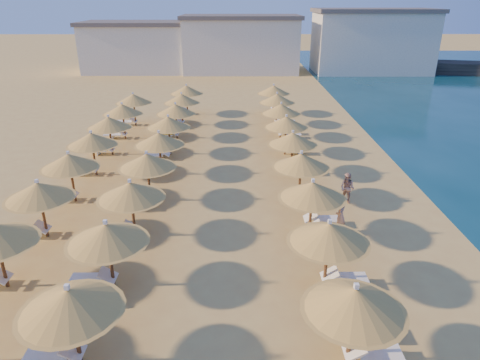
{
  "coord_description": "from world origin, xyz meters",
  "views": [
    {
      "loc": [
        0.27,
        -14.99,
        9.44
      ],
      "look_at": [
        0.36,
        4.0,
        1.3
      ],
      "focal_mm": 32.0,
      "sensor_mm": 36.0,
      "label": 1
    }
  ],
  "objects_px": {
    "beachgoer_b": "(347,188)",
    "beachgoer_a": "(341,216)",
    "parasol_row_west": "(147,162)",
    "parasol_row_east": "(301,161)",
    "jetty": "(450,67)"
  },
  "relations": [
    {
      "from": "beachgoer_b",
      "to": "beachgoer_a",
      "type": "relative_size",
      "value": 0.9
    },
    {
      "from": "parasol_row_west",
      "to": "parasol_row_east",
      "type": "bearing_deg",
      "value": 0.0
    },
    {
      "from": "jetty",
      "to": "beachgoer_b",
      "type": "bearing_deg",
      "value": -106.73
    },
    {
      "from": "jetty",
      "to": "parasol_row_west",
      "type": "height_order",
      "value": "parasol_row_west"
    },
    {
      "from": "beachgoer_b",
      "to": "beachgoer_a",
      "type": "bearing_deg",
      "value": -65.27
    },
    {
      "from": "jetty",
      "to": "parasol_row_east",
      "type": "bearing_deg",
      "value": -109.32
    },
    {
      "from": "jetty",
      "to": "beachgoer_a",
      "type": "height_order",
      "value": "beachgoer_a"
    },
    {
      "from": "jetty",
      "to": "parasol_row_east",
      "type": "distance_m",
      "value": 46.75
    },
    {
      "from": "parasol_row_east",
      "to": "parasol_row_west",
      "type": "relative_size",
      "value": 1.0
    },
    {
      "from": "parasol_row_west",
      "to": "beachgoer_b",
      "type": "xyz_separation_m",
      "value": [
        9.8,
        -0.2,
        -1.33
      ]
    },
    {
      "from": "parasol_row_west",
      "to": "beachgoer_b",
      "type": "relative_size",
      "value": 24.25
    },
    {
      "from": "jetty",
      "to": "beachgoer_b",
      "type": "relative_size",
      "value": 19.48
    },
    {
      "from": "parasol_row_east",
      "to": "beachgoer_a",
      "type": "height_order",
      "value": "parasol_row_east"
    },
    {
      "from": "parasol_row_east",
      "to": "beachgoer_b",
      "type": "relative_size",
      "value": 24.25
    },
    {
      "from": "parasol_row_east",
      "to": "parasol_row_west",
      "type": "height_order",
      "value": "same"
    }
  ]
}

